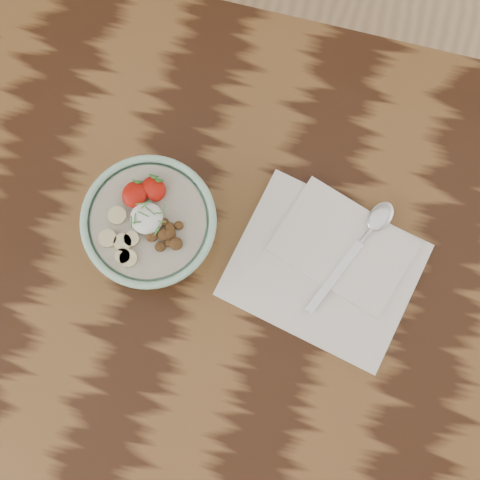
{
  "coord_description": "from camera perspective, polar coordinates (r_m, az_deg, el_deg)",
  "views": [
    {
      "loc": [
        -5.66,
        -6.36,
        170.75
      ],
      "look_at": [
        -9.06,
        7.36,
        85.72
      ],
      "focal_mm": 50.0,
      "sensor_mm": 36.0,
      "label": 1
    }
  ],
  "objects": [
    {
      "name": "table",
      "position": [
        1.05,
        3.85,
        -6.8
      ],
      "size": [
        160.0,
        90.0,
        75.0
      ],
      "color": "black",
      "rests_on": "ground"
    },
    {
      "name": "breakfast_bowl",
      "position": [
        0.92,
        -7.54,
        1.19
      ],
      "size": [
        18.03,
        18.03,
        11.84
      ],
      "rotation": [
        0.0,
        0.0,
        -0.43
      ],
      "color": "#99CFB1",
      "rests_on": "table"
    },
    {
      "name": "napkin",
      "position": [
        0.97,
        7.53,
        -2.13
      ],
      "size": [
        29.26,
        25.65,
        1.56
      ],
      "rotation": [
        0.0,
        0.0,
        -0.22
      ],
      "color": "white",
      "rests_on": "table"
    },
    {
      "name": "spoon",
      "position": [
        0.97,
        10.95,
        0.71
      ],
      "size": [
        10.05,
        18.89,
        1.03
      ],
      "rotation": [
        0.0,
        0.0,
        -0.42
      ],
      "color": "silver",
      "rests_on": "napkin"
    }
  ]
}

